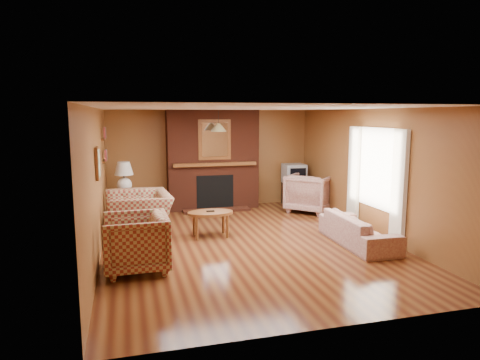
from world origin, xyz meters
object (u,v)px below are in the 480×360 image
object	(u,v)px
plaid_loveseat	(139,215)
floral_sofa	(358,230)
table_lamp	(124,175)
plaid_armchair	(136,243)
floral_armchair	(310,193)
coffee_table	(210,215)
tv_stand	(294,194)
crt_tv	(294,174)
side_table	(125,205)
fireplace	(213,160)

from	to	relation	value
plaid_loveseat	floral_sofa	size ratio (longest dim) A/B	0.72
floral_sofa	table_lamp	xyz separation A→B (m)	(-4.00, 3.06, 0.70)
plaid_armchair	floral_armchair	xyz separation A→B (m)	(4.10, 2.94, 0.02)
floral_armchair	coffee_table	world-z (taller)	floral_armchair
floral_armchair	tv_stand	bearing A→B (deg)	-37.91
table_lamp	crt_tv	bearing A→B (deg)	4.74
floral_sofa	coffee_table	size ratio (longest dim) A/B	2.11
tv_stand	table_lamp	bearing A→B (deg)	-171.77
table_lamp	crt_tv	size ratio (longest dim) A/B	1.23
crt_tv	plaid_loveseat	bearing A→B (deg)	-153.60
floral_sofa	side_table	world-z (taller)	side_table
floral_armchair	crt_tv	distance (m)	0.87
plaid_loveseat	floral_sofa	xyz separation A→B (m)	(3.75, -1.47, -0.16)
floral_sofa	plaid_loveseat	bearing A→B (deg)	70.12
plaid_armchair	crt_tv	bearing A→B (deg)	131.77
coffee_table	side_table	distance (m)	2.46
plaid_loveseat	crt_tv	distance (m)	4.37
floral_armchair	plaid_armchair	bearing A→B (deg)	80.86
plaid_loveseat	plaid_armchair	xyz separation A→B (m)	(-0.10, -1.78, 0.00)
tv_stand	side_table	bearing A→B (deg)	-171.77
side_table	coffee_table	bearing A→B (deg)	-50.86
side_table	crt_tv	distance (m)	4.20
floral_sofa	side_table	xyz separation A→B (m)	(-4.00, 3.06, 0.03)
plaid_armchair	floral_sofa	size ratio (longest dim) A/B	0.52
plaid_loveseat	table_lamp	size ratio (longest dim) A/B	1.93
floral_armchair	table_lamp	distance (m)	4.30
tv_stand	coffee_table	bearing A→B (deg)	-135.60
table_lamp	fireplace	bearing A→B (deg)	14.29
fireplace	tv_stand	xyz separation A→B (m)	(2.05, -0.18, -0.90)
floral_sofa	tv_stand	world-z (taller)	tv_stand
plaid_armchair	floral_armchair	distance (m)	5.04
plaid_loveseat	coffee_table	xyz separation A→B (m)	(1.30, -0.32, -0.00)
floral_armchair	fireplace	bearing A→B (deg)	20.81
plaid_loveseat	table_lamp	bearing A→B (deg)	-175.13
fireplace	coffee_table	world-z (taller)	fireplace
table_lamp	crt_tv	world-z (taller)	table_lamp
tv_stand	crt_tv	world-z (taller)	crt_tv
coffee_table	crt_tv	xyz separation A→B (m)	(2.60, 2.25, 0.39)
table_lamp	tv_stand	world-z (taller)	table_lamp
fireplace	tv_stand	distance (m)	2.25
plaid_loveseat	coffee_table	distance (m)	1.34
floral_armchair	crt_tv	xyz separation A→B (m)	(-0.10, 0.78, 0.36)
plaid_loveseat	side_table	bearing A→B (deg)	-175.13
floral_armchair	tv_stand	size ratio (longest dim) A/B	1.74
crt_tv	plaid_armchair	bearing A→B (deg)	-137.08
fireplace	crt_tv	distance (m)	2.09
side_table	floral_sofa	bearing A→B (deg)	-37.40
fireplace	plaid_loveseat	xyz separation A→B (m)	(-1.85, -2.13, -0.76)
plaid_armchair	tv_stand	size ratio (longest dim) A/B	1.65
coffee_table	crt_tv	size ratio (longest dim) A/B	1.58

